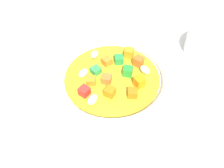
# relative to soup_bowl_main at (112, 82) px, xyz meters

# --- Properties ---
(ground_plane) EXTENTS (1.40, 1.40, 0.02)m
(ground_plane) POSITION_rel_soup_bowl_main_xyz_m (-0.00, 0.00, -0.04)
(ground_plane) COLOR silver
(soup_bowl_main) EXTENTS (0.20, 0.20, 0.06)m
(soup_bowl_main) POSITION_rel_soup_bowl_main_xyz_m (0.00, 0.00, 0.00)
(soup_bowl_main) COLOR white
(soup_bowl_main) RESTS_ON ground_plane
(spoon) EXTENTS (0.12, 0.20, 0.01)m
(spoon) POSITION_rel_soup_bowl_main_xyz_m (-0.12, 0.07, -0.02)
(spoon) COLOR silver
(spoon) RESTS_ON ground_plane
(side_bowl_small) EXTENTS (0.11, 0.11, 0.03)m
(side_bowl_small) POSITION_rel_soup_bowl_main_xyz_m (0.21, -0.10, -0.01)
(side_bowl_small) COLOR white
(side_bowl_small) RESTS_ON ground_plane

